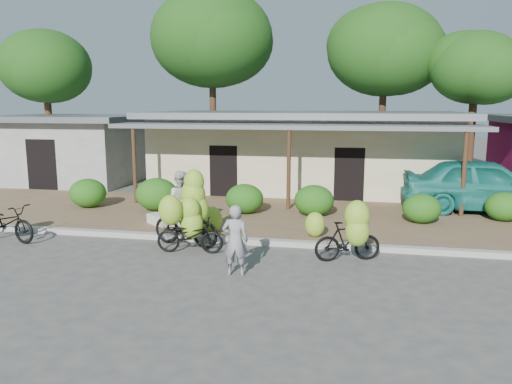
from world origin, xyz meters
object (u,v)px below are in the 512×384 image
Objects in this scene: tree_far_center at (209,37)px; tree_back_left at (43,65)px; bike_far_left at (2,220)px; tree_center_right at (381,48)px; bike_right at (351,235)px; bike_left at (183,222)px; sack_far at (158,219)px; sack_near at (174,220)px; teal_van at (484,185)px; bystander at (180,201)px; vendor at (235,240)px; bike_center at (192,219)px; tree_near_right at (471,66)px.

tree_back_left is at bearing -159.44° from tree_far_center.
tree_center_right is at bearing -20.76° from bike_far_left.
bike_left is at bearing 63.84° from bike_right.
bike_far_left is at bearing -95.00° from tree_far_center.
sack_near is at bearing -3.98° from sack_far.
teal_van reaches higher than sack_near.
bystander reaches higher than bike_right.
tree_back_left is at bearing -51.42° from bystander.
sack_far is 0.48× the size of vendor.
tree_far_center is 6.23× the size of vendor.
vendor is at bearing -88.59° from bike_far_left.
bike_right is at bearing -22.35° from sack_far.
bike_left is (4.91, 0.50, 0.04)m from bike_far_left.
bike_right is at bearing -94.20° from tree_center_right.
teal_van is at bearing -59.99° from bike_center.
teal_van is at bearing 20.80° from sack_far.
teal_van is at bearing -53.03° from bike_far_left.
bystander is at bearing -43.57° from tree_back_left.
bike_right is (-5.16, -13.77, -4.73)m from tree_near_right.
bike_far_left is at bearing 115.22° from teal_van.
bike_right is (-1.16, -15.77, -5.81)m from tree_center_right.
sack_far is 10.74m from teal_van.
tree_near_right is 4.24× the size of bike_right.
vendor is at bearing -71.92° from tree_far_center.
vendor is (1.53, -1.66, -0.03)m from bike_center.
tree_center_right reaches higher than vendor.
tree_center_right reaches higher than sack_far.
sack_near is (-0.92, 1.78, -0.39)m from bike_left.
sack_near is at bearing -132.07° from tree_near_right.
sack_near is at bearing 41.03° from bike_left.
bike_center is 1.19× the size of bystander.
tree_back_left is 21.06m from tree_near_right.
bike_center is at bearing -48.56° from sack_far.
bike_left is 0.97× the size of bike_center.
tree_near_right is 16.93m from bike_left.
tree_center_right reaches higher than bike_center.
tree_far_center is 14.83m from sack_far.
tree_center_right is at bearing -23.40° from bike_center.
bike_left is at bearing 124.05° from teal_van.
sack_far is at bearing 52.36° from bike_left.
tree_center_right is at bearing 18.88° from teal_van.
sack_far is at bearing -133.60° from tree_near_right.
tree_back_left is 8.68m from tree_far_center.
vendor is at bearing 138.66° from teal_van.
bike_left is 2.04m from sack_near.
bike_center is 1.23× the size of bike_right.
teal_van is at bearing -71.90° from tree_center_right.
tree_near_right is 8.83m from teal_van.
sack_far is 0.44× the size of bystander.
tree_center_right is at bearing -120.85° from bystander.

